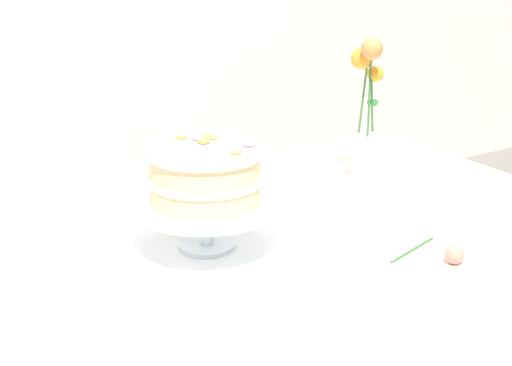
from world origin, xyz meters
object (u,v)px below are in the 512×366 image
(dining_table, at_px, (292,275))
(layer_cake, at_px, (205,173))
(fallen_rose, at_px, (452,254))
(cake_stand, at_px, (206,210))
(flower_vase, at_px, (367,121))

(dining_table, relative_size, layer_cake, 6.34)
(dining_table, bearing_deg, fallen_rose, -56.56)
(fallen_rose, bearing_deg, dining_table, 123.44)
(layer_cake, xyz_separation_m, fallen_rose, (0.36, -0.30, -0.14))
(layer_cake, relative_size, fallen_rose, 1.45)
(cake_stand, xyz_separation_m, fallen_rose, (0.36, -0.30, -0.07))
(layer_cake, height_order, flower_vase, flower_vase)
(layer_cake, bearing_deg, fallen_rose, -39.56)
(fallen_rose, bearing_deg, cake_stand, 140.45)
(dining_table, xyz_separation_m, layer_cake, (-0.19, 0.03, 0.25))
(layer_cake, bearing_deg, cake_stand, -169.68)
(flower_vase, bearing_deg, dining_table, -149.47)
(flower_vase, xyz_separation_m, fallen_rose, (-0.19, -0.49, -0.13))
(layer_cake, distance_m, flower_vase, 0.59)
(dining_table, bearing_deg, layer_cake, 170.77)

